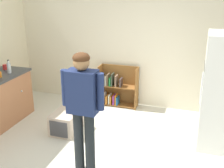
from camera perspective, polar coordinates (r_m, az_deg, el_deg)
The scene contains 7 objects.
ground_plane at distance 4.15m, azimuth -2.55°, elevation -16.27°, with size 12.00×12.00×0.00m, color silver.
back_wall at distance 5.70m, azimuth 5.54°, elevation 8.59°, with size 5.20×0.06×2.70m, color #ECE2C5.
bookshelf at distance 5.89m, azimuth 0.87°, elevation -0.90°, with size 0.80×0.28×0.85m.
standing_person at distance 3.59m, azimuth -5.90°, elevation -3.89°, with size 0.57×0.22×1.66m.
pet_carrier at distance 4.97m, azimuth -9.26°, elevation -7.60°, with size 0.42×0.55×0.36m.
clear_bottle at distance 5.43m, azimuth -20.09°, elevation 3.11°, with size 0.07×0.07×0.25m.
red_cup at distance 5.70m, azimuth -20.81°, elevation 3.22°, with size 0.08×0.08×0.10m, color red.
Camera 1 is at (1.21, -3.14, 2.42)m, focal length 45.28 mm.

